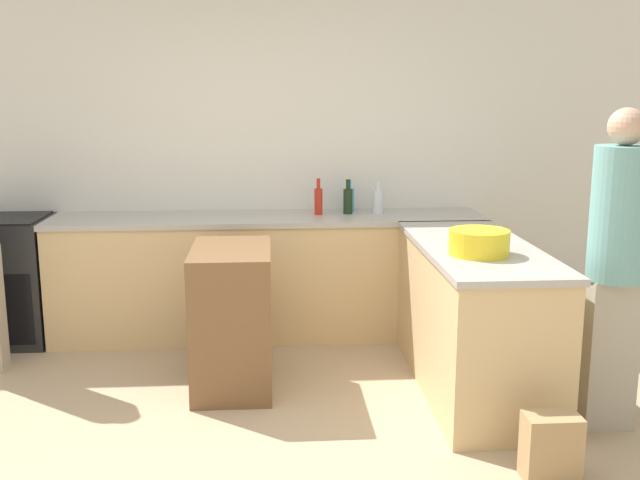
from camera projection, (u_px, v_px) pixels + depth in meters
ground_plane at (271, 465)px, 3.82m from camera, size 14.00×14.00×0.00m
wall_back at (267, 157)px, 5.90m from camera, size 8.00×0.06×2.70m
counter_back at (268, 276)px, 5.75m from camera, size 3.27×0.65×0.94m
counter_peninsula at (474, 318)px, 4.71m from camera, size 0.69×1.73×0.94m
range_oven at (9, 280)px, 5.61m from camera, size 0.62×0.62×0.95m
island_table at (232, 318)px, 4.76m from camera, size 0.49×0.79×0.91m
mixing_bowl at (479, 242)px, 4.33m from camera, size 0.35×0.35×0.15m
vinegar_bottle_clear at (378, 201)px, 5.74m from camera, size 0.09×0.09×0.25m
hot_sauce_bottle at (318, 200)px, 5.70m from camera, size 0.06×0.06×0.28m
wine_bottle_dark at (348, 200)px, 5.74m from camera, size 0.07×0.07×0.27m
dish_soap_bottle at (349, 199)px, 5.85m from camera, size 0.08×0.08×0.25m
person_at_peninsula at (616, 258)px, 4.07m from camera, size 0.31×0.31×1.79m
paper_bag at (551, 447)px, 3.65m from camera, size 0.27×0.17×0.33m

